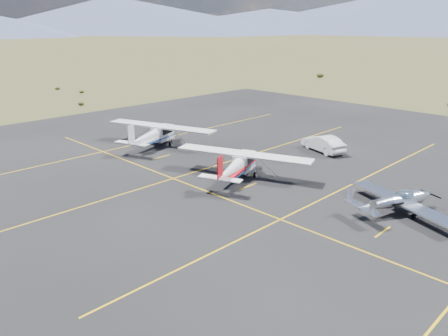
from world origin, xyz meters
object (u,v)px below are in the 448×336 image
aircraft_low_wing (396,201)px  aircraft_plain (155,134)px  aircraft_cessna (238,164)px  sedan (323,143)px

aircraft_low_wing → aircraft_plain: bearing=114.1°
aircraft_cessna → sedan: bearing=-23.1°
aircraft_plain → sedan: size_ratio=2.44×
aircraft_cessna → aircraft_plain: size_ratio=0.94×
sedan → aircraft_low_wing: bearing=69.0°
aircraft_cessna → sedan: 11.82m
aircraft_cessna → sedan: (11.80, -0.39, -0.48)m
aircraft_cessna → sedan: aircraft_cessna is taller
aircraft_low_wing → aircraft_cessna: bearing=122.6°
aircraft_low_wing → sedan: aircraft_low_wing is taller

